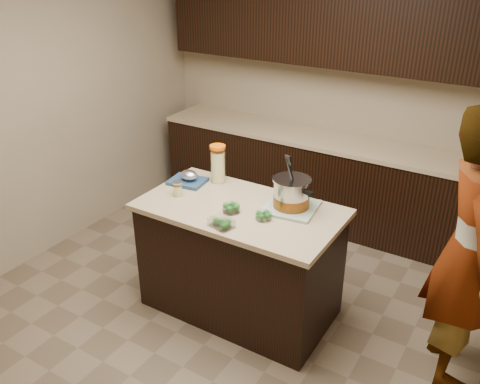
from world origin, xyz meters
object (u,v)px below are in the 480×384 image
at_px(island, 240,259).
at_px(person, 469,252).
at_px(lemonade_pitcher, 218,165).
at_px(stock_pot, 291,195).

xyz_separation_m(island, person, (1.51, 0.19, 0.47)).
bearing_deg(person, island, 74.97).
bearing_deg(person, lemonade_pitcher, 64.88).
distance_m(island, person, 1.59).
distance_m(lemonade_pitcher, person, 1.90).
bearing_deg(stock_pot, lemonade_pitcher, -171.11).
height_order(stock_pot, person, person).
relative_size(island, person, 0.79).
distance_m(stock_pot, person, 1.19).
distance_m(stock_pot, lemonade_pitcher, 0.71).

